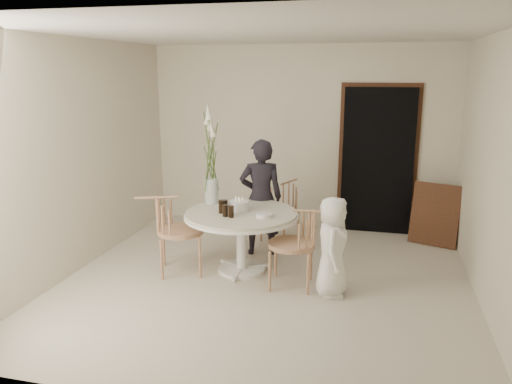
% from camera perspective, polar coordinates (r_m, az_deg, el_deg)
% --- Properties ---
extents(ground, '(4.50, 4.50, 0.00)m').
position_cam_1_polar(ground, '(5.73, 1.11, -10.24)').
color(ground, beige).
rests_on(ground, ground).
extents(room_shell, '(4.50, 4.50, 4.50)m').
position_cam_1_polar(room_shell, '(5.28, 1.19, 6.03)').
color(room_shell, silver).
rests_on(room_shell, ground).
extents(doorway, '(1.00, 0.10, 2.10)m').
position_cam_1_polar(doorway, '(7.41, 13.72, 3.42)').
color(doorway, black).
rests_on(doorway, ground).
extents(door_trim, '(1.12, 0.03, 2.22)m').
position_cam_1_polar(door_trim, '(7.44, 13.74, 3.92)').
color(door_trim, '#57321E').
rests_on(door_trim, ground).
extents(table, '(1.33, 1.33, 0.73)m').
position_cam_1_polar(table, '(5.82, -1.68, -3.37)').
color(table, white).
rests_on(table, ground).
extents(picture_frame, '(0.66, 0.40, 0.85)m').
position_cam_1_polar(picture_frame, '(7.19, 19.78, -2.45)').
color(picture_frame, '#57321E').
rests_on(picture_frame, ground).
extents(chair_far, '(0.56, 0.59, 0.82)m').
position_cam_1_polar(chair_far, '(7.01, 3.28, -1.16)').
color(chair_far, tan).
rests_on(chair_far, ground).
extents(chair_right, '(0.55, 0.52, 0.89)m').
position_cam_1_polar(chair_right, '(5.44, 5.39, -5.13)').
color(chair_right, tan).
rests_on(chair_right, ground).
extents(chair_left, '(0.67, 0.65, 0.94)m').
position_cam_1_polar(chair_left, '(5.87, -9.95, -3.51)').
color(chair_left, tan).
rests_on(chair_left, ground).
extents(girl, '(0.62, 0.49, 1.50)m').
position_cam_1_polar(girl, '(6.36, 0.56, -0.63)').
color(girl, black).
rests_on(girl, ground).
extents(boy, '(0.37, 0.54, 1.07)m').
position_cam_1_polar(boy, '(5.30, 8.71, -6.19)').
color(boy, white).
rests_on(boy, ground).
extents(birthday_cake, '(0.24, 0.24, 0.17)m').
position_cam_1_polar(birthday_cake, '(5.83, -1.98, -1.57)').
color(birthday_cake, silver).
rests_on(birthday_cake, table).
extents(cola_tumbler_a, '(0.06, 0.06, 0.13)m').
position_cam_1_polar(cola_tumbler_a, '(5.60, -3.54, -2.14)').
color(cola_tumbler_a, black).
rests_on(cola_tumbler_a, table).
extents(cola_tumbler_b, '(0.07, 0.07, 0.13)m').
position_cam_1_polar(cola_tumbler_b, '(5.57, -2.86, -2.24)').
color(cola_tumbler_b, black).
rests_on(cola_tumbler_b, table).
extents(cola_tumbler_c, '(0.08, 0.08, 0.15)m').
position_cam_1_polar(cola_tumbler_c, '(5.73, -3.94, -1.69)').
color(cola_tumbler_c, black).
rests_on(cola_tumbler_c, table).
extents(cola_tumbler_d, '(0.07, 0.07, 0.13)m').
position_cam_1_polar(cola_tumbler_d, '(5.81, -3.56, -1.57)').
color(cola_tumbler_d, black).
rests_on(cola_tumbler_d, table).
extents(plate_stack, '(0.20, 0.20, 0.04)m').
position_cam_1_polar(plate_stack, '(5.58, 0.91, -2.67)').
color(plate_stack, white).
rests_on(plate_stack, table).
extents(flower_vase, '(0.17, 0.17, 1.23)m').
position_cam_1_polar(flower_vase, '(6.09, -5.17, 3.38)').
color(flower_vase, silver).
rests_on(flower_vase, table).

